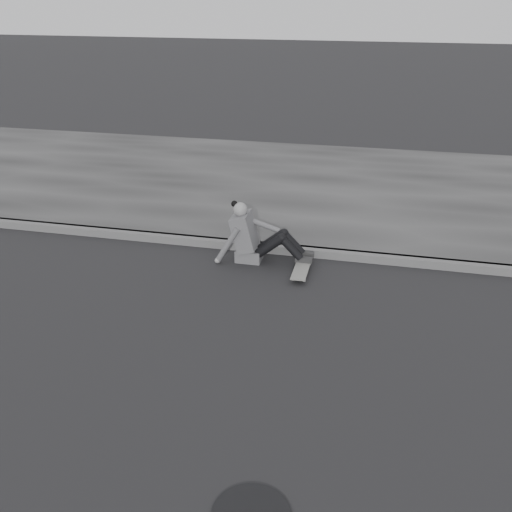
{
  "coord_description": "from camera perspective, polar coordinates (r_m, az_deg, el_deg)",
  "views": [
    {
      "loc": [
        1.95,
        -4.98,
        3.57
      ],
      "look_at": [
        0.51,
        1.35,
        0.5
      ],
      "focal_mm": 40.0,
      "sensor_mm": 36.0,
      "label": 1
    }
  ],
  "objects": [
    {
      "name": "skateboard",
      "position": [
        7.87,
        4.61,
        -1.2
      ],
      "size": [
        0.2,
        0.78,
        0.09
      ],
      "color": "#A2A19C",
      "rests_on": "ground"
    },
    {
      "name": "sidewalk",
      "position": [
        11.31,
        2.29,
        7.21
      ],
      "size": [
        24.0,
        6.0,
        0.12
      ],
      "primitive_type": "cube",
      "color": "#323232",
      "rests_on": "ground"
    },
    {
      "name": "ground",
      "position": [
        6.43,
        -7.17,
        -8.66
      ],
      "size": [
        80.0,
        80.0,
        0.0
      ],
      "primitive_type": "plane",
      "color": "black",
      "rests_on": "ground"
    },
    {
      "name": "curb",
      "position": [
        8.56,
        -1.48,
        1.08
      ],
      "size": [
        24.0,
        0.16,
        0.12
      ],
      "primitive_type": "cube",
      "color": "#525252",
      "rests_on": "ground"
    },
    {
      "name": "seated_woman",
      "position": [
        8.08,
        -0.21,
        1.91
      ],
      "size": [
        1.38,
        0.46,
        0.88
      ],
      "color": "#505053",
      "rests_on": "ground"
    }
  ]
}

